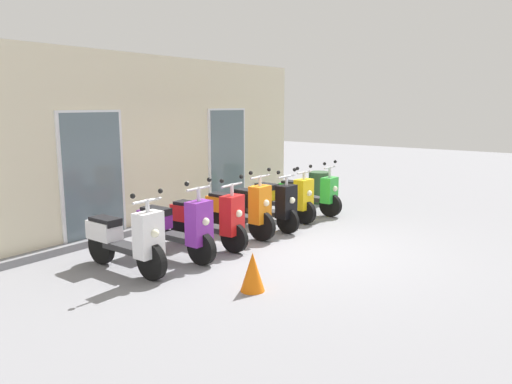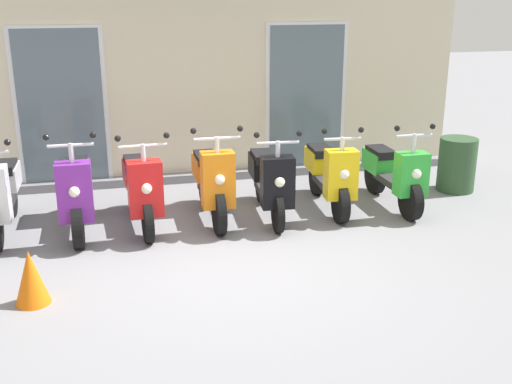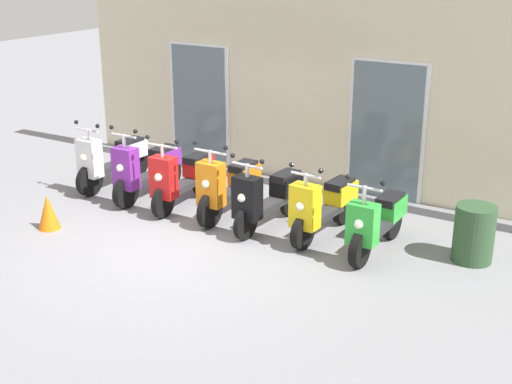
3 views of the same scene
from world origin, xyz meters
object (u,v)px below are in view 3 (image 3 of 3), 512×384
at_px(scooter_white, 112,159).
at_px(scooter_black, 268,196).
at_px(traffic_cone, 48,212).
at_px(trash_bin, 474,234).
at_px(scooter_green, 377,221).
at_px(scooter_orange, 228,186).
at_px(scooter_purple, 146,169).
at_px(scooter_red, 182,177).
at_px(scooter_yellow, 323,205).

height_order(scooter_white, scooter_black, scooter_white).
distance_m(traffic_cone, trash_bin, 5.98).
bearing_deg(scooter_green, scooter_orange, 179.53).
bearing_deg(scooter_black, traffic_cone, -147.34).
distance_m(scooter_white, trash_bin, 6.08).
xyz_separation_m(scooter_purple, scooter_black, (2.33, -0.04, -0.00)).
xyz_separation_m(scooter_red, trash_bin, (4.46, 0.41, -0.11)).
height_order(scooter_purple, trash_bin, scooter_purple).
bearing_deg(scooter_white, trash_bin, 2.43).
bearing_deg(scooter_white, scooter_green, -1.73).
bearing_deg(scooter_yellow, scooter_orange, -176.92).
bearing_deg(trash_bin, scooter_white, -177.57).
distance_m(scooter_green, traffic_cone, 4.74).
xyz_separation_m(scooter_orange, traffic_cone, (-1.98, -1.78, -0.24)).
distance_m(scooter_purple, scooter_black, 2.33).
distance_m(scooter_yellow, scooter_green, 0.86).
height_order(scooter_white, scooter_orange, scooter_orange).
xyz_separation_m(scooter_purple, scooter_orange, (1.60, 0.01, 0.01)).
xyz_separation_m(scooter_orange, scooter_yellow, (1.56, 0.08, -0.03)).
bearing_deg(scooter_purple, scooter_green, -0.18).
bearing_deg(scooter_orange, scooter_black, -3.55).
bearing_deg(scooter_purple, scooter_black, -0.92).
bearing_deg(scooter_purple, trash_bin, 4.33).
distance_m(scooter_orange, traffic_cone, 2.67).
bearing_deg(scooter_black, scooter_red, 179.07).
height_order(scooter_red, scooter_black, scooter_red).
xyz_separation_m(scooter_purple, traffic_cone, (-0.37, -1.77, -0.23)).
height_order(scooter_white, scooter_purple, scooter_purple).
height_order(scooter_green, trash_bin, scooter_green).
relative_size(scooter_green, trash_bin, 2.10).
bearing_deg(scooter_black, scooter_purple, 179.08).
xyz_separation_m(scooter_yellow, scooter_green, (0.86, -0.10, -0.03)).
xyz_separation_m(scooter_red, scooter_black, (1.59, -0.03, -0.00)).
relative_size(scooter_red, traffic_cone, 3.10).
relative_size(scooter_purple, scooter_green, 1.01).
distance_m(scooter_white, scooter_orange, 2.48).
bearing_deg(scooter_white, scooter_purple, -8.82).
bearing_deg(scooter_white, scooter_black, -3.10).
bearing_deg(traffic_cone, scooter_red, 57.67).
height_order(scooter_purple, traffic_cone, scooter_purple).
bearing_deg(traffic_cone, scooter_yellow, 27.71).
xyz_separation_m(scooter_white, trash_bin, (6.08, 0.26, -0.11)).
height_order(scooter_orange, trash_bin, scooter_orange).
xyz_separation_m(scooter_red, scooter_orange, (0.87, 0.02, 0.01)).
height_order(scooter_green, traffic_cone, scooter_green).
relative_size(scooter_green, traffic_cone, 3.08).
distance_m(scooter_green, trash_bin, 1.25).
distance_m(scooter_white, scooter_red, 1.62).
height_order(scooter_yellow, trash_bin, scooter_yellow).
bearing_deg(scooter_white, scooter_orange, -2.97).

